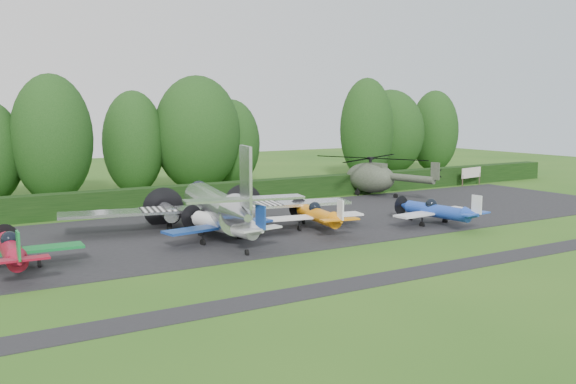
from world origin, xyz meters
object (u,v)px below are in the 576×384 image
light_plane_orange (318,215)px  sign_board (471,173)px  light_plane_blue (437,211)px  transport_plane (217,206)px  helicopter (371,175)px  light_plane_red (11,250)px  light_plane_white (224,224)px

light_plane_orange → sign_board: (29.23, 12.91, 0.23)m
light_plane_blue → sign_board: 25.99m
transport_plane → helicopter: (20.99, 9.21, 0.17)m
transport_plane → light_plane_orange: size_ratio=2.80×
transport_plane → helicopter: 22.92m
light_plane_red → light_plane_white: 12.83m
helicopter → sign_board: size_ratio=3.85×
light_plane_red → helicopter: 37.60m
sign_board → light_plane_white: bearing=-149.9°
light_plane_white → light_plane_orange: size_ratio=1.09×
helicopter → light_plane_orange: bearing=-127.0°
light_plane_white → light_plane_orange: 7.51m
light_plane_white → sign_board: size_ratio=2.28×
light_plane_orange → helicopter: size_ratio=0.54×
light_plane_orange → light_plane_blue: bearing=-28.1°
light_plane_white → light_plane_orange: (7.50, 0.36, -0.11)m
light_plane_orange → light_plane_red: bearing=173.7°
transport_plane → helicopter: size_ratio=1.52×
light_plane_red → sign_board: (49.53, 13.98, 0.16)m
light_plane_orange → sign_board: light_plane_orange is taller
light_plane_red → light_plane_white: (12.81, 0.72, 0.04)m
helicopter → light_plane_red: bearing=-146.2°
light_plane_red → sign_board: 51.47m
helicopter → light_plane_white: bearing=-137.3°
light_plane_red → light_plane_white: light_plane_white is taller
light_plane_white → helicopter: (22.22, 12.92, 0.80)m
helicopter → sign_board: 14.52m
light_plane_red → light_plane_blue: size_ratio=1.08×
light_plane_white → light_plane_blue: size_ratio=1.11×
transport_plane → sign_board: 36.75m
transport_plane → light_plane_orange: (6.26, -3.35, -0.74)m
transport_plane → light_plane_red: size_ratio=2.65×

